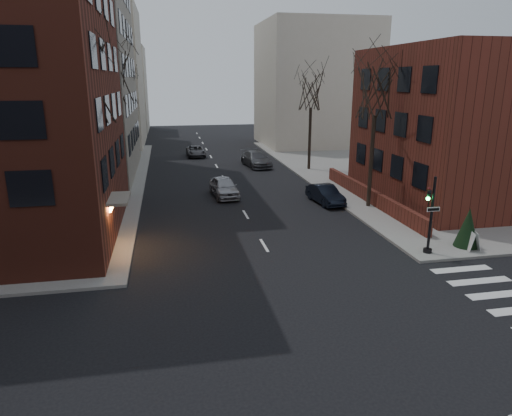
{
  "coord_description": "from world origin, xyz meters",
  "views": [
    {
      "loc": [
        -4.93,
        -10.96,
        8.82
      ],
      "look_at": [
        -0.35,
        12.54,
        2.0
      ],
      "focal_mm": 32.0,
      "sensor_mm": 36.0,
      "label": 1
    }
  ],
  "objects": [
    {
      "name": "streetlamp_far",
      "position": [
        -8.2,
        42.0,
        4.24
      ],
      "size": [
        0.36,
        0.36,
        6.28
      ],
      "color": "black",
      "rests_on": "sidewalk_far_left"
    },
    {
      "name": "car_lane_silver",
      "position": [
        -0.8,
        23.13,
        0.76
      ],
      "size": [
        2.16,
        4.61,
        1.52
      ],
      "primitive_type": "imported",
      "rotation": [
        0.0,
        0.0,
        0.08
      ],
      "color": "#99999E",
      "rests_on": "ground"
    },
    {
      "name": "tree_right_a",
      "position": [
        8.8,
        18.0,
        8.03
      ],
      "size": [
        3.96,
        3.96,
        9.72
      ],
      "color": "#2D231C",
      "rests_on": "sidewalk_far_right"
    },
    {
      "name": "building_distant_la",
      "position": [
        -15.0,
        55.0,
        9.0
      ],
      "size": [
        14.0,
        16.0,
        18.0
      ],
      "primitive_type": "cube",
      "color": "beige",
      "rests_on": "ground"
    },
    {
      "name": "building_left_tan",
      "position": [
        -17.0,
        34.0,
        14.0
      ],
      "size": [
        18.0,
        18.0,
        28.0
      ],
      "primitive_type": "cube",
      "color": "gray",
      "rests_on": "ground"
    },
    {
      "name": "car_lane_far",
      "position": [
        -1.7,
        42.54,
        0.62
      ],
      "size": [
        2.13,
        4.48,
        1.23
      ],
      "primitive_type": "imported",
      "rotation": [
        0.0,
        0.0,
        0.02
      ],
      "color": "#424147",
      "rests_on": "ground"
    },
    {
      "name": "building_distant_ra",
      "position": [
        15.0,
        50.0,
        8.0
      ],
      "size": [
        14.0,
        14.0,
        16.0
      ],
      "primitive_type": "cube",
      "color": "beige",
      "rests_on": "ground"
    },
    {
      "name": "tree_left_b",
      "position": [
        -8.8,
        26.0,
        8.91
      ],
      "size": [
        4.4,
        4.4,
        10.8
      ],
      "color": "#2D231C",
      "rests_on": "sidewalk_far_left"
    },
    {
      "name": "evergreen_shrub",
      "position": [
        10.5,
        9.43,
        1.21
      ],
      "size": [
        1.57,
        1.57,
        2.12
      ],
      "primitive_type": "cone",
      "rotation": [
        0.0,
        0.0,
        0.27
      ],
      "color": "black",
      "rests_on": "sidewalk_far_right"
    },
    {
      "name": "traffic_signal",
      "position": [
        7.94,
        8.99,
        1.91
      ],
      "size": [
        0.76,
        0.44,
        4.0
      ],
      "color": "black",
      "rests_on": "sidewalk_far_right"
    },
    {
      "name": "tree_right_b",
      "position": [
        8.8,
        32.0,
        7.59
      ],
      "size": [
        3.74,
        3.74,
        9.18
      ],
      "color": "#2D231C",
      "rests_on": "sidewalk_far_right"
    },
    {
      "name": "building_right_brick",
      "position": [
        16.5,
        19.0,
        5.5
      ],
      "size": [
        12.0,
        14.0,
        11.0
      ],
      "primitive_type": "cube",
      "color": "#5E241B",
      "rests_on": "ground"
    },
    {
      "name": "streetlamp_near",
      "position": [
        -8.2,
        22.0,
        4.24
      ],
      "size": [
        0.36,
        0.36,
        6.28
      ],
      "color": "black",
      "rests_on": "sidewalk_far_left"
    },
    {
      "name": "sidewalk_far_right",
      "position": [
        29.0,
        30.0,
        0.07
      ],
      "size": [
        44.0,
        44.0,
        0.15
      ],
      "primitive_type": "cube",
      "color": "gray",
      "rests_on": "ground"
    },
    {
      "name": "tree_left_a",
      "position": [
        -8.8,
        14.0,
        8.47
      ],
      "size": [
        4.18,
        4.18,
        10.26
      ],
      "color": "#2D231C",
      "rests_on": "sidewalk_far_left"
    },
    {
      "name": "building_distant_lb",
      "position": [
        -13.0,
        72.0,
        7.0
      ],
      "size": [
        10.0,
        12.0,
        14.0
      ],
      "primitive_type": "cube",
      "color": "beige",
      "rests_on": "ground"
    },
    {
      "name": "parked_sedan",
      "position": [
        6.2,
        19.73,
        0.67
      ],
      "size": [
        1.89,
        4.21,
        1.34
      ],
      "primitive_type": "imported",
      "rotation": [
        0.0,
        0.0,
        0.12
      ],
      "color": "black",
      "rests_on": "ground"
    },
    {
      "name": "car_lane_gray",
      "position": [
        4.02,
        34.95,
        0.77
      ],
      "size": [
        2.82,
        5.54,
        1.54
      ],
      "primitive_type": "imported",
      "rotation": [
        0.0,
        0.0,
        0.13
      ],
      "color": "#424348",
      "rests_on": "ground"
    },
    {
      "name": "low_wall_right",
      "position": [
        9.3,
        19.0,
        0.65
      ],
      "size": [
        0.35,
        16.0,
        1.0
      ],
      "primitive_type": "cube",
      "color": "#5E241B",
      "rests_on": "sidewalk_far_right"
    },
    {
      "name": "ground",
      "position": [
        0.0,
        0.0,
        0.0
      ],
      "size": [
        160.0,
        160.0,
        0.0
      ],
      "primitive_type": "plane",
      "color": "black",
      "rests_on": "ground"
    },
    {
      "name": "tree_left_c",
      "position": [
        -8.8,
        40.0,
        8.03
      ],
      "size": [
        3.96,
        3.96,
        9.72
      ],
      "color": "#2D231C",
      "rests_on": "sidewalk_far_left"
    },
    {
      "name": "sandwich_board",
      "position": [
        10.5,
        8.79,
        0.64
      ],
      "size": [
        0.6,
        0.71,
        0.98
      ],
      "primitive_type": "cube",
      "rotation": [
        0.0,
        0.0,
        -0.31
      ],
      "color": "silver",
      "rests_on": "sidewalk_far_right"
    }
  ]
}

